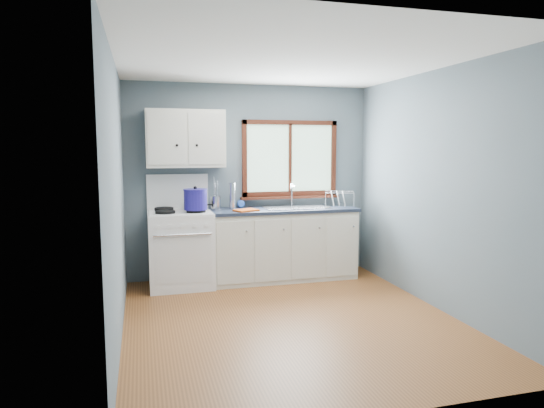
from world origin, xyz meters
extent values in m
cube|color=brown|center=(0.00, 0.00, -0.01)|extent=(3.20, 3.60, 0.02)
cube|color=white|center=(0.00, 0.00, 2.51)|extent=(3.20, 3.60, 0.02)
cube|color=slate|center=(0.00, 1.81, 1.25)|extent=(3.20, 0.02, 2.50)
cube|color=slate|center=(0.00, -1.81, 1.25)|extent=(3.20, 0.02, 2.50)
cube|color=slate|center=(-1.61, 0.00, 1.25)|extent=(0.02, 3.60, 2.50)
cube|color=slate|center=(1.61, 0.00, 1.25)|extent=(0.02, 3.60, 2.50)
cube|color=white|center=(-0.95, 1.47, 0.46)|extent=(0.76, 0.65, 0.92)
cube|color=white|center=(-0.95, 1.77, 1.14)|extent=(0.76, 0.05, 0.44)
cube|color=silver|center=(-0.95, 1.47, 0.93)|extent=(0.72, 0.59, 0.01)
cylinder|color=black|center=(-1.13, 1.32, 0.95)|extent=(0.23, 0.23, 0.03)
cylinder|color=black|center=(-0.77, 1.32, 0.95)|extent=(0.23, 0.23, 0.03)
cylinder|color=black|center=(-1.13, 1.61, 0.95)|extent=(0.23, 0.23, 0.03)
cylinder|color=black|center=(-0.77, 1.61, 0.95)|extent=(0.23, 0.23, 0.03)
cylinder|color=silver|center=(-0.95, 1.12, 0.70)|extent=(0.66, 0.02, 0.02)
cube|color=silver|center=(-0.95, 1.14, 0.40)|extent=(0.66, 0.01, 0.55)
cube|color=silver|center=(0.36, 1.49, 0.44)|extent=(1.85, 0.60, 0.88)
cube|color=black|center=(0.36, 1.51, 0.04)|extent=(1.85, 0.54, 0.08)
cube|color=black|center=(0.36, 1.49, 0.90)|extent=(1.89, 0.64, 0.04)
cube|color=silver|center=(0.54, 1.49, 0.92)|extent=(0.84, 0.46, 0.01)
cube|color=silver|center=(0.34, 1.49, 0.85)|extent=(0.36, 0.40, 0.14)
cube|color=silver|center=(0.74, 1.49, 0.85)|extent=(0.36, 0.40, 0.14)
cylinder|color=silver|center=(0.54, 1.69, 1.06)|extent=(0.02, 0.02, 0.28)
cylinder|color=silver|center=(0.54, 1.62, 1.19)|extent=(0.02, 0.16, 0.02)
sphere|color=silver|center=(0.54, 1.69, 1.20)|extent=(0.04, 0.04, 0.04)
cube|color=#9EC6A8|center=(0.54, 1.79, 1.55)|extent=(1.22, 0.01, 0.92)
cube|color=#431A0E|center=(0.54, 1.77, 2.02)|extent=(1.30, 0.05, 0.06)
cube|color=#431A0E|center=(0.54, 1.77, 1.08)|extent=(1.30, 0.05, 0.06)
cube|color=#431A0E|center=(-0.08, 1.77, 1.55)|extent=(0.06, 0.05, 1.00)
cube|color=#431A0E|center=(1.16, 1.77, 1.55)|extent=(0.06, 0.05, 1.00)
cube|color=#431A0E|center=(0.54, 1.77, 1.55)|extent=(0.03, 0.05, 0.92)
cube|color=#431A0E|center=(0.54, 1.74, 1.03)|extent=(1.36, 0.10, 0.03)
cube|color=silver|center=(-0.85, 1.63, 1.80)|extent=(0.95, 0.32, 0.70)
cube|color=silver|center=(-1.09, 1.46, 1.80)|extent=(0.44, 0.01, 0.62)
cube|color=silver|center=(-0.61, 1.46, 1.80)|extent=(0.44, 0.01, 0.62)
sphere|color=black|center=(-0.97, 1.45, 1.72)|extent=(0.03, 0.03, 0.03)
sphere|color=black|center=(-0.73, 1.45, 1.72)|extent=(0.03, 0.03, 0.03)
cylinder|color=black|center=(-0.76, 1.62, 0.98)|extent=(0.27, 0.27, 0.04)
cube|color=black|center=(-0.60, 1.59, 0.98)|extent=(0.13, 0.05, 0.01)
cylinder|color=navy|center=(-0.77, 1.33, 1.08)|extent=(0.33, 0.33, 0.23)
cylinder|color=navy|center=(-0.77, 1.33, 1.20)|extent=(0.35, 0.35, 0.02)
sphere|color=black|center=(-0.77, 1.33, 1.22)|extent=(0.05, 0.05, 0.04)
cylinder|color=silver|center=(-0.48, 1.66, 1.00)|extent=(0.16, 0.16, 0.16)
cylinder|color=silver|center=(-0.46, 1.66, 1.16)|extent=(0.01, 0.01, 0.23)
cylinder|color=silver|center=(-0.50, 1.68, 1.19)|extent=(0.01, 0.01, 0.28)
cylinder|color=silver|center=(-0.49, 1.64, 1.15)|extent=(0.01, 0.01, 0.21)
cylinder|color=silver|center=(-0.28, 1.59, 1.09)|extent=(0.08, 0.08, 0.33)
imported|color=blue|center=(-0.15, 1.66, 1.04)|extent=(0.10, 0.10, 0.25)
cube|color=#C34811|center=(-0.16, 1.33, 0.93)|extent=(0.33, 0.29, 0.02)
cube|color=silver|center=(1.14, 1.51, 0.93)|extent=(0.48, 0.43, 0.01)
cylinder|color=silver|center=(0.92, 1.45, 1.01)|extent=(0.01, 0.01, 0.19)
cylinder|color=silver|center=(1.26, 1.31, 1.01)|extent=(0.01, 0.01, 0.19)
cylinder|color=silver|center=(1.03, 1.71, 1.01)|extent=(0.01, 0.01, 0.19)
cylinder|color=silver|center=(1.37, 1.57, 1.01)|extent=(0.01, 0.01, 0.19)
cylinder|color=silver|center=(1.09, 1.38, 1.11)|extent=(0.35, 0.15, 0.01)
cylinder|color=silver|center=(1.20, 1.64, 1.11)|extent=(0.35, 0.15, 0.01)
cylinder|color=white|center=(1.06, 1.55, 1.02)|extent=(0.13, 0.21, 0.20)
cylinder|color=white|center=(1.13, 1.52, 1.02)|extent=(0.13, 0.21, 0.20)
cylinder|color=white|center=(1.20, 1.49, 1.02)|extent=(0.13, 0.21, 0.20)
camera|label=1|loc=(-1.39, -4.42, 1.70)|focal=32.00mm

